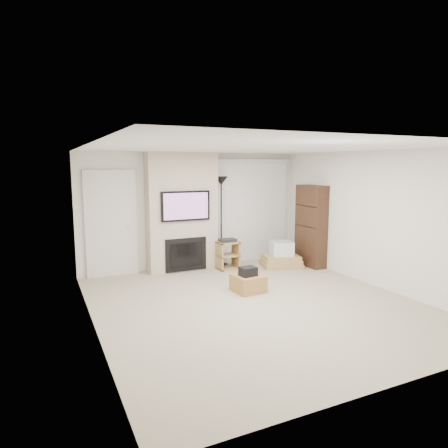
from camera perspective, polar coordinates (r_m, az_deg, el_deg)
name	(u,v)px	position (r m, az deg, el deg)	size (l,w,h in m)	color
floor	(255,303)	(6.65, 4.48, -11.25)	(5.00, 5.50, 0.00)	tan
ceiling	(257,148)	(6.27, 4.75, 10.82)	(5.00, 5.50, 0.00)	white
wall_back	(194,210)	(8.81, -4.29, 1.98)	(5.00, 2.50, 0.00)	white
wall_front	(397,268)	(4.22, 23.53, -5.76)	(5.00, 2.50, 0.00)	white
wall_left	(91,240)	(5.55, -18.42, -2.22)	(5.50, 2.50, 0.00)	white
wall_right	(374,219)	(7.87, 20.63, 0.69)	(5.50, 2.50, 0.00)	white
hvac_vent	(254,150)	(7.16, 4.34, 10.50)	(0.35, 0.18, 0.01)	silver
ottoman	(248,283)	(7.19, 3.46, -8.44)	(0.50, 0.50, 0.30)	#A6773C
black_bag	(248,271)	(7.08, 3.45, -6.78)	(0.28, 0.22, 0.16)	black
fireplace_wall	(182,213)	(8.49, -5.99, 1.62)	(1.50, 0.47, 2.50)	#C4B59A
entry_door	(111,224)	(8.33, -15.82, -0.04)	(1.02, 0.11, 2.14)	silver
vertical_blinds	(251,207)	(9.35, 3.87, 2.50)	(1.98, 0.10, 2.37)	silver
floor_lamp	(221,196)	(8.76, -0.40, 4.05)	(0.29, 0.29, 1.99)	black
av_stand	(228,253)	(8.66, 0.52, -4.18)	(0.45, 0.38, 0.66)	tan
box_stack	(281,257)	(8.96, 8.19, -4.70)	(0.98, 0.84, 0.57)	tan
bookshelf	(311,226)	(9.03, 12.32, -0.27)	(0.30, 0.80, 1.80)	black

